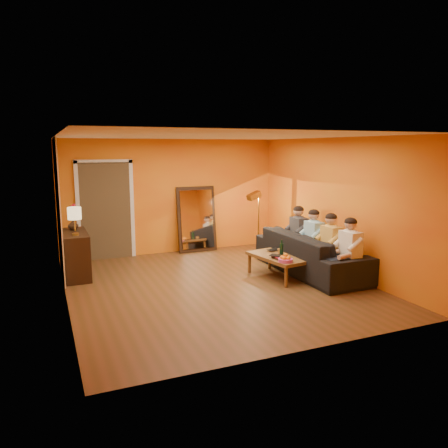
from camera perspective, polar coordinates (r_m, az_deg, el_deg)
name	(u,v)px	position (r m, az deg, el deg)	size (l,w,h in m)	color
room_shell	(209,210)	(7.85, -1.99, 1.83)	(5.00, 5.50, 2.60)	brown
white_accent	(58,208)	(8.72, -20.82, 2.00)	(0.02, 1.90, 2.58)	white
doorway_recess	(105,210)	(9.90, -15.28, 1.71)	(1.06, 0.30, 2.10)	#3F2D19
door_jamb_left	(78,213)	(9.73, -18.52, 1.41)	(0.08, 0.06, 2.20)	white
door_jamb_right	(132,210)	(9.87, -11.91, 1.83)	(0.08, 0.06, 2.20)	white
door_header	(103,161)	(9.69, -15.48, 7.89)	(1.22, 0.06, 0.08)	white
mirror_frame	(197,219)	(10.22, -3.60, 0.65)	(0.92, 0.06, 1.52)	black
mirror_glass	(197,219)	(10.18, -3.53, 0.62)	(0.78, 0.02, 1.36)	white
sideboard	(76,254)	(8.69, -18.80, -3.78)	(0.44, 1.18, 0.85)	black
table_lamp	(75,221)	(8.27, -18.90, 0.34)	(0.24, 0.24, 0.51)	beige
sofa	(311,253)	(8.67, 11.26, -3.71)	(1.04, 2.66, 0.78)	black
coffee_table	(277,267)	(8.27, 6.98, -5.54)	(0.62, 1.22, 0.42)	brown
floor_lamp	(259,225)	(9.64, 4.53, -0.17)	(0.30, 0.24, 1.44)	gold
dog	(302,259)	(8.35, 10.14, -4.52)	(0.38, 0.59, 0.69)	olive
person_far_left	(350,252)	(7.92, 16.14, -3.57)	(0.70, 0.44, 1.22)	white
person_mid_left	(331,246)	(8.34, 13.77, -2.79)	(0.70, 0.44, 1.22)	gold
person_mid_right	(314,240)	(8.78, 11.64, -2.08)	(0.70, 0.44, 1.22)	#8CC0D8
person_far_right	(299,235)	(9.23, 9.72, -1.43)	(0.70, 0.44, 1.22)	#2F2F34
fruit_bowl	(285,258)	(7.77, 8.03, -4.36)	(0.26, 0.26, 0.16)	#CB4797
wine_bottle	(281,248)	(8.16, 7.51, -3.11)	(0.07, 0.07, 0.31)	black
tumbler	(280,251)	(8.36, 7.33, -3.54)	(0.11, 0.11, 0.10)	#B27F3F
laptop	(277,250)	(8.59, 6.90, -3.40)	(0.36, 0.23, 0.03)	black
book_lower	(274,258)	(7.96, 6.60, -4.50)	(0.18, 0.24, 0.02)	black
book_mid	(275,257)	(7.97, 6.63, -4.34)	(0.16, 0.22, 0.02)	#B21423
book_upper	(275,257)	(7.94, 6.64, -4.24)	(0.16, 0.22, 0.02)	black
vase	(73,225)	(8.83, -19.11, -0.10)	(0.19, 0.19, 0.20)	black
flowers	(72,211)	(8.79, -19.21, 1.66)	(0.17, 0.17, 0.51)	#B21423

